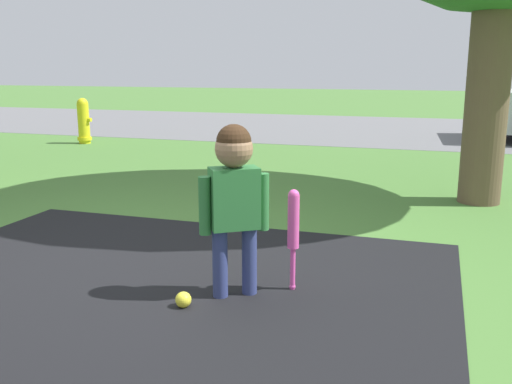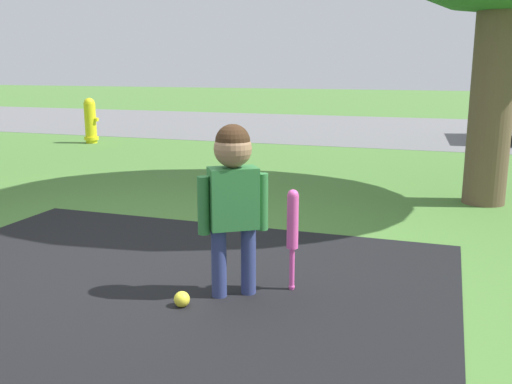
{
  "view_description": "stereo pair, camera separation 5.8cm",
  "coord_description": "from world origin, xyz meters",
  "px_view_note": "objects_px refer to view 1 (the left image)",
  "views": [
    {
      "loc": [
        2.1,
        -3.34,
        1.31
      ],
      "look_at": [
        1.02,
        0.01,
        0.54
      ],
      "focal_mm": 40.0,
      "sensor_mm": 36.0,
      "label": 1
    },
    {
      "loc": [
        2.15,
        -3.32,
        1.31
      ],
      "look_at": [
        1.02,
        0.01,
        0.54
      ],
      "focal_mm": 40.0,
      "sensor_mm": 36.0,
      "label": 2
    }
  ],
  "objects_px": {
    "fire_hydrant": "(84,121)",
    "sports_ball": "(183,300)",
    "child": "(234,187)",
    "baseball_bat": "(293,226)"
  },
  "relations": [
    {
      "from": "fire_hydrant",
      "to": "child",
      "type": "bearing_deg",
      "value": -49.19
    },
    {
      "from": "fire_hydrant",
      "to": "baseball_bat",
      "type": "bearing_deg",
      "value": -46.48
    },
    {
      "from": "child",
      "to": "baseball_bat",
      "type": "relative_size",
      "value": 1.63
    },
    {
      "from": "sports_ball",
      "to": "fire_hydrant",
      "type": "relative_size",
      "value": 0.12
    },
    {
      "from": "baseball_bat",
      "to": "sports_ball",
      "type": "xyz_separation_m",
      "value": [
        -0.51,
        -0.44,
        -0.35
      ]
    },
    {
      "from": "sports_ball",
      "to": "fire_hydrant",
      "type": "height_order",
      "value": "fire_hydrant"
    },
    {
      "from": "child",
      "to": "sports_ball",
      "type": "distance_m",
      "value": 0.69
    },
    {
      "from": "fire_hydrant",
      "to": "sports_ball",
      "type": "bearing_deg",
      "value": -51.73
    },
    {
      "from": "baseball_bat",
      "to": "sports_ball",
      "type": "bearing_deg",
      "value": -139.57
    },
    {
      "from": "child",
      "to": "fire_hydrant",
      "type": "distance_m",
      "value": 7.31
    }
  ]
}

